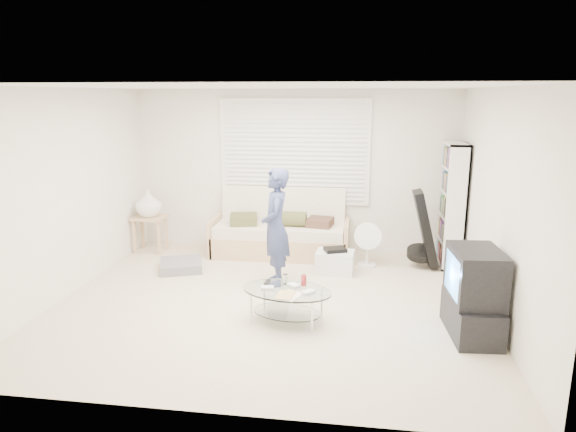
# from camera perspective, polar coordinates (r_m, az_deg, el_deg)

# --- Properties ---
(ground) EXTENTS (5.00, 5.00, 0.00)m
(ground) POSITION_cam_1_polar(r_m,az_deg,el_deg) (6.24, -1.95, -9.45)
(ground) COLOR #C6B39A
(ground) RESTS_ON ground
(room_shell) EXTENTS (5.02, 4.52, 2.51)m
(room_shell) POSITION_cam_1_polar(r_m,az_deg,el_deg) (6.27, -1.31, 6.13)
(room_shell) COLOR silver
(room_shell) RESTS_ON ground
(window_blinds) EXTENTS (2.32, 0.08, 1.62)m
(window_blinds) POSITION_cam_1_polar(r_m,az_deg,el_deg) (7.97, 0.71, 7.12)
(window_blinds) COLOR silver
(window_blinds) RESTS_ON ground
(futon_sofa) EXTENTS (2.08, 0.84, 1.02)m
(futon_sofa) POSITION_cam_1_polar(r_m,az_deg,el_deg) (7.91, -0.82, -1.92)
(futon_sofa) COLOR tan
(futon_sofa) RESTS_ON ground
(grey_floor_pillow) EXTENTS (0.72, 0.72, 0.13)m
(grey_floor_pillow) POSITION_cam_1_polar(r_m,az_deg,el_deg) (7.44, -11.79, -5.38)
(grey_floor_pillow) COLOR slate
(grey_floor_pillow) RESTS_ON ground
(side_table) EXTENTS (0.50, 0.40, 0.98)m
(side_table) POSITION_cam_1_polar(r_m,az_deg,el_deg) (8.25, -15.22, 1.08)
(side_table) COLOR tan
(side_table) RESTS_ON ground
(bookshelf) EXTENTS (0.28, 0.74, 1.77)m
(bookshelf) POSITION_cam_1_polar(r_m,az_deg,el_deg) (7.69, 17.69, 1.20)
(bookshelf) COLOR white
(bookshelf) RESTS_ON ground
(guitar_case) EXTENTS (0.44, 0.41, 1.09)m
(guitar_case) POSITION_cam_1_polar(r_m,az_deg,el_deg) (7.51, 14.91, -1.98)
(guitar_case) COLOR black
(guitar_case) RESTS_ON ground
(floor_fan) EXTENTS (0.39, 0.26, 0.66)m
(floor_fan) POSITION_cam_1_polar(r_m,az_deg,el_deg) (7.43, 8.84, -2.71)
(floor_fan) COLOR white
(floor_fan) RESTS_ON ground
(storage_bin) EXTENTS (0.54, 0.40, 0.36)m
(storage_bin) POSITION_cam_1_polar(r_m,az_deg,el_deg) (7.16, 5.24, -5.05)
(storage_bin) COLOR white
(storage_bin) RESTS_ON ground
(tv_unit) EXTENTS (0.52, 0.87, 0.91)m
(tv_unit) POSITION_cam_1_polar(r_m,az_deg,el_deg) (5.60, 19.91, -8.15)
(tv_unit) COLOR black
(tv_unit) RESTS_ON ground
(coffee_table) EXTENTS (1.09, 0.81, 0.49)m
(coffee_table) POSITION_cam_1_polar(r_m,az_deg,el_deg) (5.61, -0.08, -8.84)
(coffee_table) COLOR silver
(coffee_table) RESTS_ON ground
(standing_person) EXTENTS (0.46, 0.61, 1.53)m
(standing_person) POSITION_cam_1_polar(r_m,az_deg,el_deg) (6.55, -1.39, -1.27)
(standing_person) COLOR navy
(standing_person) RESTS_ON ground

